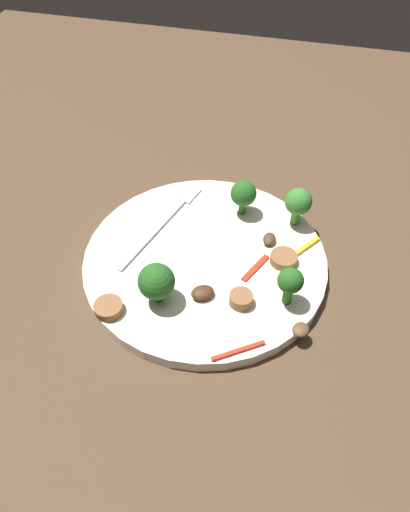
{
  "coord_description": "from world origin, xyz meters",
  "views": [
    {
      "loc": [
        -0.37,
        -0.1,
        0.44
      ],
      "look_at": [
        0.0,
        0.0,
        0.02
      ],
      "focal_mm": 32.45,
      "sensor_mm": 36.0,
      "label": 1
    }
  ],
  "objects_px": {
    "fork": "(167,219)",
    "sausage_slice_0": "(109,308)",
    "sausage_slice_1": "(241,299)",
    "pepper_strip_0": "(255,268)",
    "broccoli_floret_1": "(156,282)",
    "mushroom_2": "(203,293)",
    "pepper_strip_2": "(306,247)",
    "plate": "(205,260)",
    "broccoli_floret_3": "(243,194)",
    "broccoli_floret_0": "(298,203)",
    "mushroom_1": "(301,330)",
    "sausage_slice_2": "(284,259)",
    "mushroom_0": "(269,239)",
    "pepper_strip_1": "(238,351)",
    "broccoli_floret_2": "(290,282)"
  },
  "relations": [
    {
      "from": "fork",
      "to": "sausage_slice_0",
      "type": "distance_m",
      "value": 0.16
    },
    {
      "from": "sausage_slice_1",
      "to": "pepper_strip_0",
      "type": "xyz_separation_m",
      "value": [
        0.05,
        -0.01,
        -0.01
      ]
    },
    {
      "from": "fork",
      "to": "broccoli_floret_1",
      "type": "height_order",
      "value": "broccoli_floret_1"
    },
    {
      "from": "sausage_slice_1",
      "to": "mushroom_2",
      "type": "bearing_deg",
      "value": 91.47
    },
    {
      "from": "mushroom_2",
      "to": "pepper_strip_2",
      "type": "relative_size",
      "value": 0.56
    },
    {
      "from": "sausage_slice_1",
      "to": "mushroom_2",
      "type": "relative_size",
      "value": 0.99
    },
    {
      "from": "fork",
      "to": "sausage_slice_1",
      "type": "height_order",
      "value": "sausage_slice_1"
    },
    {
      "from": "plate",
      "to": "pepper_strip_0",
      "type": "distance_m",
      "value": 0.06
    },
    {
      "from": "sausage_slice_1",
      "to": "plate",
      "type": "bearing_deg",
      "value": 43.8
    },
    {
      "from": "broccoli_floret_3",
      "to": "plate",
      "type": "bearing_deg",
      "value": 162.53
    },
    {
      "from": "broccoli_floret_0",
      "to": "mushroom_1",
      "type": "distance_m",
      "value": 0.17
    },
    {
      "from": "sausage_slice_2",
      "to": "mushroom_2",
      "type": "distance_m",
      "value": 0.11
    },
    {
      "from": "broccoli_floret_1",
      "to": "mushroom_0",
      "type": "bearing_deg",
      "value": -41.16
    },
    {
      "from": "sausage_slice_1",
      "to": "mushroom_1",
      "type": "xyz_separation_m",
      "value": [
        -0.02,
        -0.07,
        -0.0
      ]
    },
    {
      "from": "plate",
      "to": "mushroom_0",
      "type": "distance_m",
      "value": 0.09
    },
    {
      "from": "mushroom_0",
      "to": "sausage_slice_1",
      "type": "bearing_deg",
      "value": 171.46
    },
    {
      "from": "broccoli_floret_0",
      "to": "broccoli_floret_3",
      "type": "relative_size",
      "value": 1.07
    },
    {
      "from": "sausage_slice_1",
      "to": "mushroom_0",
      "type": "height_order",
      "value": "sausage_slice_1"
    },
    {
      "from": "fork",
      "to": "pepper_strip_1",
      "type": "distance_m",
      "value": 0.22
    },
    {
      "from": "broccoli_floret_1",
      "to": "broccoli_floret_2",
      "type": "height_order",
      "value": "broccoli_floret_1"
    },
    {
      "from": "pepper_strip_1",
      "to": "mushroom_1",
      "type": "bearing_deg",
      "value": -55.59
    },
    {
      "from": "broccoli_floret_3",
      "to": "broccoli_floret_0",
      "type": "bearing_deg",
      "value": -91.67
    },
    {
      "from": "pepper_strip_0",
      "to": "mushroom_0",
      "type": "bearing_deg",
      "value": -10.09
    },
    {
      "from": "sausage_slice_2",
      "to": "mushroom_0",
      "type": "relative_size",
      "value": 1.47
    },
    {
      "from": "fork",
      "to": "sausage_slice_0",
      "type": "relative_size",
      "value": 5.51
    },
    {
      "from": "broccoli_floret_2",
      "to": "mushroom_2",
      "type": "xyz_separation_m",
      "value": [
        -0.02,
        0.09,
        -0.03
      ]
    },
    {
      "from": "fork",
      "to": "mushroom_2",
      "type": "height_order",
      "value": "mushroom_2"
    },
    {
      "from": "sausage_slice_2",
      "to": "pepper_strip_0",
      "type": "distance_m",
      "value": 0.04
    },
    {
      "from": "mushroom_2",
      "to": "pepper_strip_0",
      "type": "height_order",
      "value": "mushroom_2"
    },
    {
      "from": "mushroom_0",
      "to": "pepper_strip_1",
      "type": "height_order",
      "value": "mushroom_0"
    },
    {
      "from": "broccoli_floret_0",
      "to": "plate",
      "type": "bearing_deg",
      "value": 131.54
    },
    {
      "from": "mushroom_0",
      "to": "mushroom_2",
      "type": "relative_size",
      "value": 0.83
    },
    {
      "from": "broccoli_floret_2",
      "to": "pepper_strip_0",
      "type": "height_order",
      "value": "broccoli_floret_2"
    },
    {
      "from": "broccoli_floret_0",
      "to": "pepper_strip_1",
      "type": "distance_m",
      "value": 0.22
    },
    {
      "from": "sausage_slice_0",
      "to": "pepper_strip_1",
      "type": "xyz_separation_m",
      "value": [
        -0.02,
        -0.15,
        -0.0
      ]
    },
    {
      "from": "broccoli_floret_3",
      "to": "sausage_slice_1",
      "type": "xyz_separation_m",
      "value": [
        -0.15,
        -0.03,
        -0.03
      ]
    },
    {
      "from": "mushroom_1",
      "to": "pepper_strip_0",
      "type": "xyz_separation_m",
      "value": [
        0.08,
        0.06,
        -0.0
      ]
    },
    {
      "from": "mushroom_2",
      "to": "sausage_slice_1",
      "type": "bearing_deg",
      "value": -88.53
    },
    {
      "from": "plate",
      "to": "mushroom_1",
      "type": "relative_size",
      "value": 14.88
    },
    {
      "from": "mushroom_2",
      "to": "pepper_strip_0",
      "type": "bearing_deg",
      "value": -42.59
    },
    {
      "from": "plate",
      "to": "pepper_strip_0",
      "type": "bearing_deg",
      "value": -94.6
    },
    {
      "from": "mushroom_0",
      "to": "pepper_strip_0",
      "type": "xyz_separation_m",
      "value": [
        -0.05,
        0.01,
        -0.0
      ]
    },
    {
      "from": "broccoli_floret_0",
      "to": "broccoli_floret_1",
      "type": "relative_size",
      "value": 1.01
    },
    {
      "from": "mushroom_1",
      "to": "pepper_strip_0",
      "type": "relative_size",
      "value": 0.4
    },
    {
      "from": "mushroom_1",
      "to": "broccoli_floret_2",
      "type": "bearing_deg",
      "value": 28.19
    },
    {
      "from": "pepper_strip_0",
      "to": "pepper_strip_2",
      "type": "distance_m",
      "value": 0.07
    },
    {
      "from": "fork",
      "to": "mushroom_0",
      "type": "bearing_deg",
      "value": -76.94
    },
    {
      "from": "broccoli_floret_3",
      "to": "mushroom_2",
      "type": "relative_size",
      "value": 1.88
    },
    {
      "from": "plate",
      "to": "broccoli_floret_0",
      "type": "height_order",
      "value": "broccoli_floret_0"
    },
    {
      "from": "sausage_slice_0",
      "to": "pepper_strip_0",
      "type": "bearing_deg",
      "value": -55.15
    }
  ]
}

